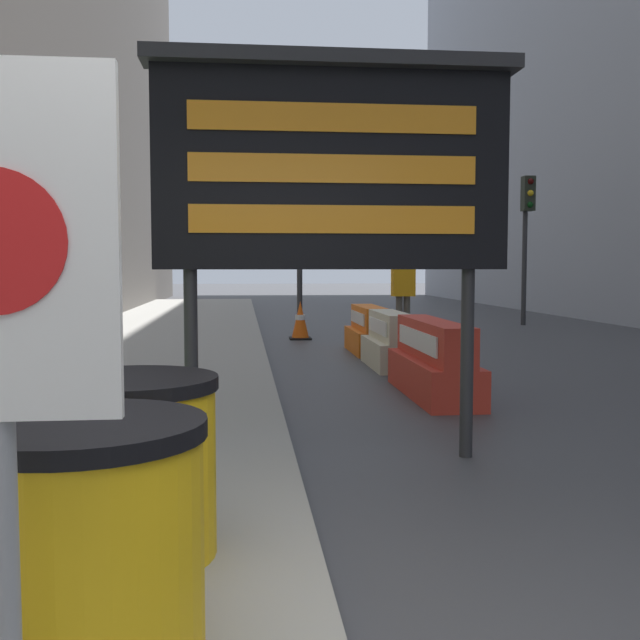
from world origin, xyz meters
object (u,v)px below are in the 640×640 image
at_px(message_board, 332,167).
at_px(pedestrian_passerby, 403,287).
at_px(barrel_drum_foreground, 84,544).
at_px(barrel_drum_middle, 130,466).
at_px(traffic_light_near_curb, 300,183).
at_px(traffic_cone_near, 300,320).
at_px(jersey_barrier_orange_near, 369,332).
at_px(traffic_light_far_side, 527,217).
at_px(jersey_barrier_red_striped, 433,363).
at_px(jersey_barrier_cream, 391,343).

distance_m(message_board, pedestrian_passerby, 10.01).
relative_size(barrel_drum_foreground, barrel_drum_middle, 1.00).
bearing_deg(traffic_light_near_curb, pedestrian_passerby, -26.89).
distance_m(traffic_cone_near, traffic_light_near_curb, 3.14).
height_order(traffic_cone_near, traffic_light_near_curb, traffic_light_near_curb).
relative_size(barrel_drum_middle, pedestrian_passerby, 0.47).
relative_size(message_board, jersey_barrier_orange_near, 1.79).
bearing_deg(message_board, jersey_barrier_orange_near, 78.06).
xyz_separation_m(message_board, traffic_light_far_side, (6.28, 12.27, 0.46)).
distance_m(barrel_drum_middle, jersey_barrier_red_striped, 5.44).
bearing_deg(jersey_barrier_cream, barrel_drum_middle, -110.22).
distance_m(barrel_drum_foreground, jersey_barrier_red_striped, 6.29).
bearing_deg(barrel_drum_middle, jersey_barrier_red_striped, 60.95).
xyz_separation_m(traffic_light_near_curb, traffic_light_far_side, (5.69, 1.64, -0.58)).
bearing_deg(jersey_barrier_red_striped, pedestrian_passerby, 80.47).
height_order(message_board, traffic_light_far_side, traffic_light_far_side).
xyz_separation_m(barrel_drum_middle, message_board, (1.17, 2.09, 1.63)).
distance_m(barrel_drum_middle, jersey_barrier_cream, 7.64).
xyz_separation_m(barrel_drum_foreground, pedestrian_passerby, (3.81, 12.64, 0.47)).
height_order(barrel_drum_middle, message_board, message_board).
relative_size(jersey_barrier_cream, traffic_light_far_side, 0.45).
relative_size(barrel_drum_middle, jersey_barrier_cream, 0.50).
distance_m(jersey_barrier_orange_near, traffic_light_far_side, 7.55).
bearing_deg(jersey_barrier_red_striped, barrel_drum_middle, -119.05).
distance_m(barrel_drum_foreground, jersey_barrier_orange_near, 10.32).
relative_size(jersey_barrier_red_striped, traffic_cone_near, 2.84).
xyz_separation_m(barrel_drum_middle, jersey_barrier_orange_near, (2.64, 9.02, -0.21)).
height_order(barrel_drum_middle, traffic_cone_near, barrel_drum_middle).
relative_size(barrel_drum_middle, traffic_light_near_curb, 0.18).
bearing_deg(jersey_barrier_orange_near, traffic_cone_near, 112.25).
bearing_deg(jersey_barrier_cream, traffic_light_near_curb, 98.98).
bearing_deg(barrel_drum_foreground, traffic_light_near_curb, 82.64).
xyz_separation_m(traffic_light_far_side, pedestrian_passerby, (-3.65, -2.68, -1.62)).
distance_m(barrel_drum_foreground, message_board, 3.65).
relative_size(jersey_barrier_orange_near, traffic_cone_near, 2.16).
distance_m(barrel_drum_foreground, barrel_drum_middle, 0.95).
bearing_deg(traffic_light_near_curb, jersey_barrier_orange_near, -76.65).
distance_m(jersey_barrier_orange_near, pedestrian_passerby, 2.99).
xyz_separation_m(barrel_drum_middle, traffic_light_far_side, (7.45, 14.37, 2.09)).
distance_m(jersey_barrier_red_striped, jersey_barrier_orange_near, 4.27).
relative_size(message_board, pedestrian_passerby, 1.71).
relative_size(jersey_barrier_cream, traffic_light_near_curb, 0.37).
bearing_deg(traffic_cone_near, message_board, -93.00).
bearing_deg(barrel_drum_middle, barrel_drum_foreground, -90.37).
xyz_separation_m(jersey_barrier_red_striped, traffic_light_far_side, (4.81, 9.62, 2.27)).
xyz_separation_m(message_board, pedestrian_passerby, (2.63, 9.59, -1.15)).
bearing_deg(traffic_light_near_curb, barrel_drum_foreground, -97.36).
height_order(jersey_barrier_orange_near, traffic_light_far_side, traffic_light_far_side).
distance_m(traffic_cone_near, pedestrian_passerby, 2.26).
bearing_deg(barrel_drum_middle, traffic_light_near_curb, 82.13).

